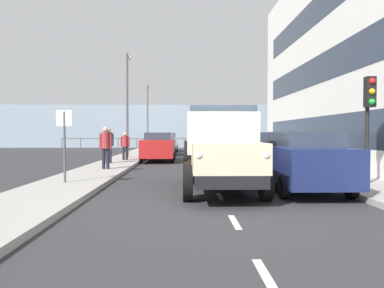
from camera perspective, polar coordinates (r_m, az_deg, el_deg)
name	(u,v)px	position (r m, az deg, el deg)	size (l,w,h in m)	color
ground_plane	(201,164)	(19.96, 1.45, -3.14)	(80.00, 80.00, 0.00)	#2D2D30
sidewalk_left	(284,163)	(20.67, 14.10, -2.81)	(2.24, 40.35, 0.15)	#9E9993
sidewalk_right	(118,163)	(20.24, -11.47, -2.89)	(2.24, 40.35, 0.15)	#9E9993
road_centreline_markings	(201,164)	(20.18, 1.42, -3.08)	(0.12, 37.42, 0.01)	silver
sea_horizon	(192,126)	(43.05, -0.04, 2.77)	(80.00, 0.80, 5.00)	#8C9EAD
seawall_railing	(192,140)	(39.45, 0.07, 0.57)	(28.08, 0.08, 1.20)	#4C5156
truck_vintage_cream	(221,151)	(10.35, 4.61, -1.08)	(2.17, 5.64, 2.43)	black
car_navy_kerbside_near	(301,160)	(11.14, 16.56, -2.40)	(1.93, 4.48, 1.72)	navy
car_black_kerbside_1	(256,150)	(17.40, 10.01, -0.91)	(1.88, 4.50, 1.72)	black
car_white_kerbside_2	(239,146)	(22.85, 7.28, -0.29)	(1.86, 4.31, 1.72)	white
car_red_oppositeside_0	(159,146)	(21.94, -5.23, -0.36)	(1.94, 4.39, 1.72)	#B21E1E
car_grey_oppositeside_1	(164,143)	(28.13, -4.37, 0.08)	(1.80, 4.18, 1.72)	slate
car_silver_oppositeside_2	(167,142)	(33.59, -3.87, 0.34)	(1.86, 4.32, 1.72)	#B7BABF
pedestrian_strolling	(106,144)	(16.07, -13.31, 0.01)	(0.53, 0.34, 1.81)	black
pedestrian_by_lamp	(108,142)	(19.23, -12.88, 0.30)	(0.53, 0.34, 1.82)	black
pedestrian_with_bag	(125,144)	(21.30, -10.39, 0.03)	(0.53, 0.34, 1.58)	black
traffic_light_near	(369,106)	(12.11, 25.87, 5.28)	(0.28, 0.41, 3.20)	black
lamp_post_promenade	(127,96)	(23.96, -10.02, 7.42)	(0.32, 1.14, 6.62)	#59595B
lamp_post_far	(148,111)	(35.59, -6.91, 5.18)	(0.32, 1.14, 6.19)	#59595B
street_sign	(64,133)	(12.05, -19.25, 1.62)	(0.50, 0.07, 2.25)	#4C4C4C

